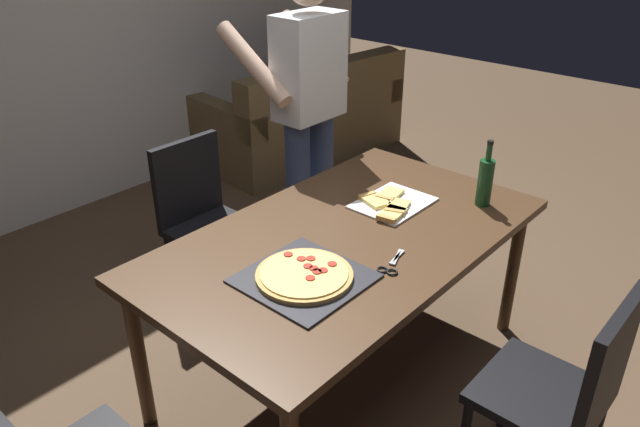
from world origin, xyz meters
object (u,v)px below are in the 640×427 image
object	(u,v)px
couch	(305,122)
kitchen_scissors	(391,266)
pepperoni_pizza_on_tray	(304,276)
chair_near_camera	(567,388)
wine_bottle	(485,181)
chair_far_side	(202,212)
dining_table	(346,248)
person_serving_pizza	(307,108)

from	to	relation	value
couch	kitchen_scissors	world-z (taller)	couch
pepperoni_pizza_on_tray	kitchen_scissors	xyz separation A→B (m)	(0.29, -0.19, -0.01)
chair_near_camera	pepperoni_pizza_on_tray	size ratio (longest dim) A/B	2.10
wine_bottle	pepperoni_pizza_on_tray	bearing A→B (deg)	168.90
kitchen_scissors	chair_far_side	bearing A→B (deg)	86.34
chair_far_side	chair_near_camera	bearing A→B (deg)	-90.00
chair_near_camera	pepperoni_pizza_on_tray	world-z (taller)	chair_near_camera
chair_near_camera	wine_bottle	size ratio (longest dim) A/B	2.85
dining_table	pepperoni_pizza_on_tray	size ratio (longest dim) A/B	4.12
dining_table	chair_near_camera	bearing A→B (deg)	-90.00
pepperoni_pizza_on_tray	wine_bottle	size ratio (longest dim) A/B	1.36
chair_near_camera	pepperoni_pizza_on_tray	xyz separation A→B (m)	(-0.37, 0.90, 0.25)
chair_far_side	couch	xyz separation A→B (m)	(1.89, 0.99, -0.21)
dining_table	person_serving_pizza	bearing A→B (deg)	52.05
dining_table	wine_bottle	distance (m)	0.73
kitchen_scissors	couch	bearing A→B (deg)	49.03
dining_table	wine_bottle	xyz separation A→B (m)	(0.64, -0.29, 0.19)
dining_table	chair_near_camera	size ratio (longest dim) A/B	1.96
wine_bottle	kitchen_scissors	size ratio (longest dim) A/B	1.59
person_serving_pizza	kitchen_scissors	xyz separation A→B (m)	(-0.69, -1.07, -0.24)
chair_near_camera	pepperoni_pizza_on_tray	bearing A→B (deg)	112.19
wine_bottle	couch	bearing A→B (deg)	61.24
couch	person_serving_pizza	bearing A→B (deg)	-136.79
chair_near_camera	person_serving_pizza	bearing A→B (deg)	71.15
pepperoni_pizza_on_tray	wine_bottle	world-z (taller)	wine_bottle
pepperoni_pizza_on_tray	kitchen_scissors	bearing A→B (deg)	-34.14
chair_near_camera	person_serving_pizza	size ratio (longest dim) A/B	0.51
person_serving_pizza	wine_bottle	world-z (taller)	person_serving_pizza
dining_table	pepperoni_pizza_on_tray	world-z (taller)	pepperoni_pizza_on_tray
chair_near_camera	couch	distance (m)	3.54
couch	wine_bottle	world-z (taller)	wine_bottle
chair_far_side	kitchen_scissors	xyz separation A→B (m)	(-0.08, -1.29, 0.24)
wine_bottle	kitchen_scissors	bearing A→B (deg)	179.64
chair_far_side	wine_bottle	size ratio (longest dim) A/B	2.85
dining_table	pepperoni_pizza_on_tray	distance (m)	0.39
pepperoni_pizza_on_tray	kitchen_scissors	size ratio (longest dim) A/B	2.16
chair_far_side	wine_bottle	bearing A→B (deg)	-63.54
person_serving_pizza	pepperoni_pizza_on_tray	size ratio (longest dim) A/B	4.09
chair_near_camera	wine_bottle	xyz separation A→B (m)	(0.64, 0.70, 0.36)
chair_near_camera	couch	bearing A→B (deg)	57.59
chair_far_side	person_serving_pizza	world-z (taller)	person_serving_pizza
couch	chair_near_camera	bearing A→B (deg)	-122.41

